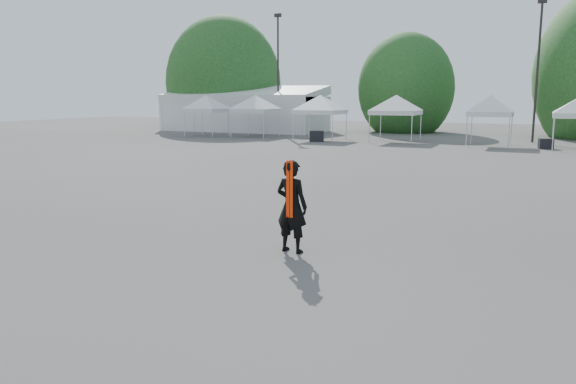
% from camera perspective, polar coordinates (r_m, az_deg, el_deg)
% --- Properties ---
extents(ground, '(120.00, 120.00, 0.00)m').
position_cam_1_polar(ground, '(12.54, 6.05, -5.32)').
color(ground, '#474442').
rests_on(ground, ground).
extents(marquee, '(15.00, 6.25, 4.23)m').
position_cam_1_polar(marquee, '(53.20, -4.47, 8.32)').
color(marquee, silver).
rests_on(marquee, ground).
extents(light_pole_west, '(0.60, 0.25, 10.30)m').
position_cam_1_polar(light_pole_west, '(50.52, -1.02, 12.58)').
color(light_pole_west, black).
rests_on(light_pole_west, ground).
extents(light_pole_east, '(0.60, 0.25, 9.80)m').
position_cam_1_polar(light_pole_east, '(43.56, 24.06, 11.89)').
color(light_pole_east, black).
rests_on(light_pole_east, ground).
extents(tree_far_w, '(4.80, 4.80, 7.30)m').
position_cam_1_polar(tree_far_w, '(57.80, -6.56, 10.94)').
color(tree_far_w, '#382314').
rests_on(tree_far_w, ground).
extents(tree_mid_w, '(4.16, 4.16, 6.33)m').
position_cam_1_polar(tree_mid_w, '(52.84, 11.89, 10.26)').
color(tree_mid_w, '#382314').
rests_on(tree_mid_w, ground).
extents(tent_a, '(4.00, 4.00, 3.88)m').
position_cam_1_polar(tent_a, '(46.90, -8.29, 9.39)').
color(tent_a, silver).
rests_on(tent_a, ground).
extents(tent_b, '(4.41, 4.41, 3.88)m').
position_cam_1_polar(tent_b, '(45.71, -3.34, 9.47)').
color(tent_b, silver).
rests_on(tent_b, ground).
extents(tent_c, '(4.60, 4.60, 3.88)m').
position_cam_1_polar(tent_c, '(42.12, 3.31, 9.45)').
color(tent_c, silver).
rests_on(tent_c, ground).
extents(tent_d, '(4.53, 4.53, 3.88)m').
position_cam_1_polar(tent_d, '(41.18, 10.95, 9.29)').
color(tent_d, silver).
rests_on(tent_d, ground).
extents(tent_e, '(3.91, 3.91, 3.88)m').
position_cam_1_polar(tent_e, '(39.38, 19.95, 8.87)').
color(tent_e, silver).
rests_on(tent_e, ground).
extents(man, '(0.77, 0.56, 1.96)m').
position_cam_1_polar(man, '(11.68, 0.37, -1.45)').
color(man, black).
rests_on(man, ground).
extents(crate_west, '(1.17, 1.02, 0.76)m').
position_cam_1_polar(crate_west, '(40.69, 2.94, 5.67)').
color(crate_west, black).
rests_on(crate_west, ground).
extents(crate_mid, '(0.94, 0.80, 0.64)m').
position_cam_1_polar(crate_mid, '(38.52, 24.72, 4.48)').
color(crate_mid, black).
rests_on(crate_mid, ground).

